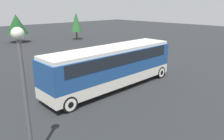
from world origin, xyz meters
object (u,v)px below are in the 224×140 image
object	(u,v)px
tour_bus	(113,64)
parked_car_mid	(69,68)
parked_car_near	(105,59)
parked_car_far	(76,57)
lamp_post	(23,79)

from	to	relation	value
tour_bus	parked_car_mid	world-z (taller)	tour_bus
parked_car_near	parked_car_far	size ratio (longest dim) A/B	0.98
parked_car_mid	parked_car_far	world-z (taller)	parked_car_far
parked_car_near	parked_car_far	world-z (taller)	parked_car_far
parked_car_mid	parked_car_far	size ratio (longest dim) A/B	1.10
lamp_post	tour_bus	bearing A→B (deg)	25.44
parked_car_near	lamp_post	xyz separation A→B (m)	(-11.88, -8.99, 2.89)
tour_bus	lamp_post	world-z (taller)	lamp_post
parked_car_mid	parked_car_near	bearing A→B (deg)	3.35
tour_bus	parked_car_near	distance (m)	6.40
tour_bus	parked_car_near	world-z (taller)	tour_bus
parked_car_near	lamp_post	bearing A→B (deg)	-142.89
parked_car_near	lamp_post	world-z (taller)	lamp_post
tour_bus	parked_car_near	bearing A→B (deg)	54.06
parked_car_mid	lamp_post	xyz separation A→B (m)	(-7.35, -8.72, 2.89)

